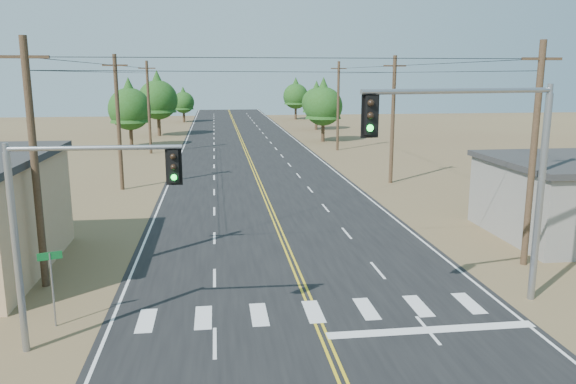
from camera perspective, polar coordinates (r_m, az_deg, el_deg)
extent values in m
cube|color=black|center=(41.97, -2.59, 0.11)|extent=(15.00, 200.00, 0.02)
cylinder|color=#4C3826|center=(24.28, -24.32, 2.40)|extent=(0.30, 0.30, 10.00)
cube|color=#4C3826|center=(24.03, -25.19, 12.32)|extent=(1.80, 0.12, 0.12)
cylinder|color=#4C3826|center=(43.68, -16.84, 6.69)|extent=(0.30, 0.30, 10.00)
cube|color=#4C3826|center=(43.54, -17.18, 12.20)|extent=(1.80, 0.12, 0.12)
cylinder|color=#4C3826|center=(63.45, -13.96, 8.31)|extent=(0.30, 0.30, 10.00)
cube|color=#4C3826|center=(63.35, -14.15, 12.10)|extent=(1.80, 0.12, 0.12)
cylinder|color=#4C3826|center=(27.07, 23.64, 3.33)|extent=(0.30, 0.30, 10.00)
cube|color=#4C3826|center=(26.84, 24.39, 12.22)|extent=(1.80, 0.12, 0.12)
cylinder|color=#4C3826|center=(45.28, 10.59, 7.16)|extent=(0.30, 0.30, 10.00)
cube|color=#4C3826|center=(45.15, 10.80, 12.48)|extent=(1.80, 0.12, 0.12)
cylinder|color=#4C3826|center=(64.56, 5.11, 8.66)|extent=(0.30, 0.30, 10.00)
cube|color=#4C3826|center=(64.47, 5.18, 12.39)|extent=(1.80, 0.12, 0.12)
cylinder|color=gray|center=(19.04, -25.85, -5.81)|extent=(0.22, 0.22, 6.32)
cylinder|color=gray|center=(18.40, -26.73, 3.63)|extent=(0.16, 0.16, 0.54)
cylinder|color=gray|center=(17.64, -18.99, 4.25)|extent=(5.09, 0.27, 0.14)
cube|color=black|center=(17.36, -11.53, 2.59)|extent=(0.32, 0.28, 0.99)
sphere|color=black|center=(17.15, -11.60, 3.54)|extent=(0.18, 0.18, 0.18)
sphere|color=black|center=(17.20, -11.55, 2.50)|extent=(0.18, 0.18, 0.18)
sphere|color=#0CE533|center=(17.25, -11.51, 1.47)|extent=(0.18, 0.18, 0.18)
cylinder|color=gray|center=(23.02, 24.20, -0.73)|extent=(0.27, 0.27, 7.89)
cylinder|color=gray|center=(22.57, 25.06, 9.09)|extent=(0.20, 0.20, 0.68)
cylinder|color=gray|center=(20.12, 17.24, 9.78)|extent=(7.43, 1.75, 0.18)
cube|color=black|center=(18.32, 8.34, 7.73)|extent=(0.46, 0.41, 1.24)
sphere|color=black|center=(18.10, 8.42, 8.93)|extent=(0.23, 0.23, 0.23)
sphere|color=black|center=(18.12, 8.38, 7.69)|extent=(0.23, 0.23, 0.23)
sphere|color=#0CE533|center=(18.15, 8.34, 6.44)|extent=(0.23, 0.23, 0.23)
cylinder|color=gray|center=(21.05, -22.78, -9.17)|extent=(0.06, 0.06, 2.65)
cube|color=#0E6327|center=(20.67, -23.06, -6.00)|extent=(0.76, 0.30, 0.27)
cylinder|color=#3F2D1E|center=(69.66, -15.65, 5.61)|extent=(0.42, 0.42, 2.98)
cone|color=#1E4614|center=(69.36, -15.84, 9.01)|extent=(4.64, 4.64, 5.30)
sphere|color=#1E4614|center=(69.42, -15.79, 8.12)|extent=(4.97, 4.97, 4.97)
cylinder|color=#3F2D1E|center=(82.08, -12.98, 6.74)|extent=(0.49, 0.49, 3.31)
cone|color=#1E4614|center=(81.82, -13.13, 9.94)|extent=(5.14, 5.14, 5.88)
sphere|color=#1E4614|center=(81.87, -13.09, 9.10)|extent=(5.51, 5.51, 5.51)
cylinder|color=#3F2D1E|center=(105.02, -10.53, 7.63)|extent=(0.44, 0.44, 2.33)
cone|color=#1E4614|center=(104.84, -10.59, 9.39)|extent=(3.62, 3.62, 4.14)
sphere|color=#1E4614|center=(104.88, -10.58, 8.93)|extent=(3.88, 3.88, 3.88)
cylinder|color=#3F2D1E|center=(73.17, 3.57, 6.29)|extent=(0.45, 0.45, 2.97)
cone|color=#1E4614|center=(72.89, 3.61, 9.52)|extent=(4.62, 4.62, 5.28)
sphere|color=#1E4614|center=(72.94, 3.60, 8.68)|extent=(4.95, 4.95, 4.95)
cylinder|color=#3F2D1E|center=(88.94, 2.88, 7.22)|extent=(0.44, 0.44, 2.75)
cone|color=#1E4614|center=(88.71, 2.91, 9.68)|extent=(4.29, 4.29, 4.90)
sphere|color=#1E4614|center=(88.75, 2.90, 9.04)|extent=(4.59, 4.59, 4.59)
cylinder|color=#3F2D1E|center=(109.74, 0.79, 8.15)|extent=(0.45, 0.45, 2.90)
cone|color=#1E4614|center=(109.56, 0.79, 10.25)|extent=(4.52, 4.52, 5.16)
sphere|color=#1E4614|center=(109.59, 0.79, 9.70)|extent=(4.84, 4.84, 4.84)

